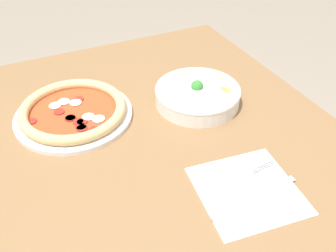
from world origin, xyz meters
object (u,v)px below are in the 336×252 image
at_px(pizza, 73,112).
at_px(knife, 251,200).
at_px(bowl, 197,94).
at_px(fork, 239,180).

xyz_separation_m(pizza, knife, (0.42, 0.25, -0.01)).
distance_m(pizza, knife, 0.49).
relative_size(pizza, bowl, 1.32).
relative_size(bowl, fork, 1.17).
xyz_separation_m(pizza, fork, (0.37, 0.25, -0.01)).
height_order(bowl, fork, bowl).
bearing_deg(bowl, pizza, -103.62).
bearing_deg(fork, pizza, 119.21).
bearing_deg(knife, fork, 77.23).
relative_size(pizza, knife, 1.41).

